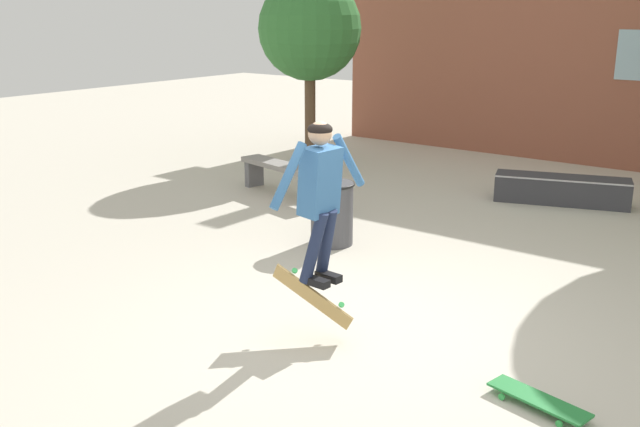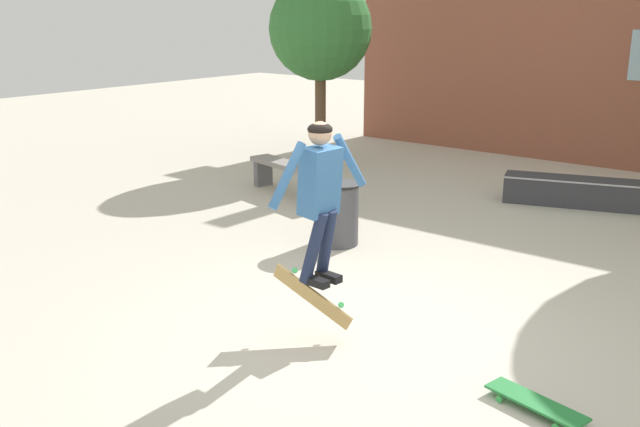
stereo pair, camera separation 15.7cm
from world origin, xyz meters
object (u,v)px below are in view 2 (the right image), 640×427
Objects in this scene: tree_left at (320,29)px; skate_ledge at (571,191)px; trash_bin at (337,212)px; skateboard_resting at (536,403)px; skateboard_flipping at (312,297)px; park_bench at (293,172)px; skater at (320,189)px.

tree_left is 5.58m from skate_ledge.
trash_bin reaches higher than skateboard_resting.
trash_bin is at bearing -49.22° from tree_left.
skate_ledge is 2.54× the size of trash_bin.
skate_ledge is 2.49× the size of skateboard_resting.
skateboard_flipping reaches higher than skateboard_resting.
tree_left is at bearing 131.40° from park_bench.
skater reaches higher than skate_ledge.
skater is at bearing -110.00° from skate_ledge.
tree_left is 4.34× the size of trash_bin.
skater reaches higher than skateboard_flipping.
skate_ledge is at bearing -1.13° from tree_left.
park_bench is 4.40m from skate_ledge.
skateboard_resting is (5.68, -3.81, -0.32)m from park_bench.
tree_left reaches higher than skateboard_flipping.
skater is at bearing 26.31° from skateboard_flipping.
park_bench is at bearing 137.48° from skater.
park_bench is at bearing -21.89° from skateboard_resting.
skater is at bearing -51.68° from tree_left.
skateboard_resting is at bearing -13.69° from skateboard_flipping.
skate_ledge is 6.34m from skateboard_resting.
skateboard_flipping reaches higher than skate_ledge.
trash_bin is (2.07, -1.55, 0.05)m from park_bench.
park_bench is 2.40× the size of skateboard_resting.
skateboard_flipping is at bearing 13.59° from skateboard_resting.
park_bench is at bearing 117.08° from skateboard_flipping.
skater is at bearing -34.14° from park_bench.
tree_left is 1.71× the size of skate_ledge.
tree_left is 1.78× the size of park_bench.
trash_bin is 0.55× the size of skater.
tree_left is 3.44m from park_bench.
skater is at bearing -56.30° from trash_bin.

